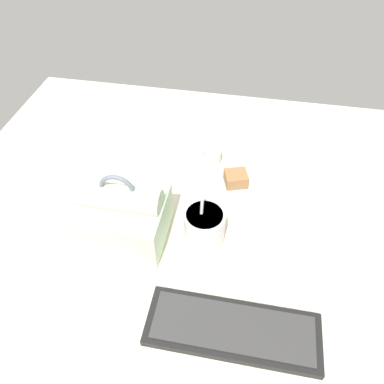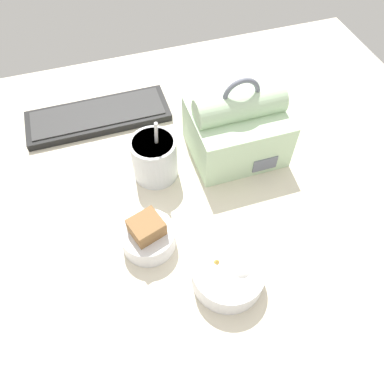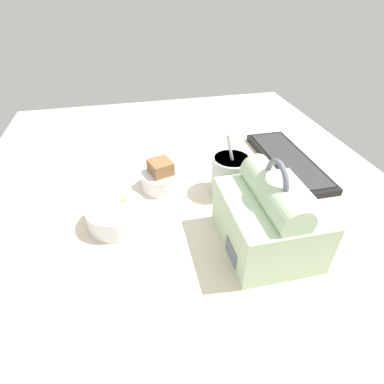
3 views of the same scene
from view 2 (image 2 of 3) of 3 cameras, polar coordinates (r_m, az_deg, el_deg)
The scene contains 6 objects.
desk_surface at distance 77.13cm, azimuth -2.96°, elevation -3.16°, with size 140.00×110.00×2.00cm.
keyboard at distance 95.62cm, azimuth -14.08°, elevation 11.18°, with size 34.12×12.07×2.10cm.
lunch_bag at distance 82.05cm, azimuth 6.87°, elevation 9.69°, with size 19.62×16.99×19.58cm.
soup_cup at distance 78.37cm, azimuth -5.74°, elevation 5.24°, with size 9.46×9.46×16.33cm.
bento_bowl_sandwich at distance 70.22cm, azimuth -6.71°, elevation -6.67°, with size 10.14×10.14×7.75cm.
bento_bowl_snacks at distance 67.04cm, azimuth 5.48°, elevation -12.29°, with size 12.71×12.71×5.74cm.
Camera 2 is at (-8.82, -41.04, 65.71)cm, focal length 35.00 mm.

